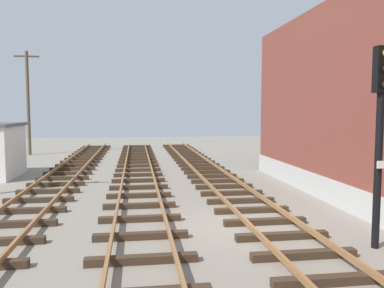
# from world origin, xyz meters

# --- Properties ---
(ground_plane) EXTENTS (80.00, 80.00, 0.00)m
(ground_plane) POSITION_xyz_m (0.00, 0.00, 0.00)
(ground_plane) COLOR gray
(track_near_building) EXTENTS (2.50, 53.35, 0.32)m
(track_near_building) POSITION_xyz_m (0.66, 0.00, 0.13)
(track_near_building) COLOR #38281C
(track_near_building) RESTS_ON ground
(track_centre) EXTENTS (2.50, 53.35, 0.32)m
(track_centre) POSITION_xyz_m (-3.02, 0.00, 0.13)
(track_centre) COLOR #38281C
(track_centre) RESTS_ON ground
(track_far) EXTENTS (2.50, 53.35, 0.32)m
(track_far) POSITION_xyz_m (-6.70, -0.00, 0.13)
(track_far) COLOR #38281C
(track_far) RESTS_ON ground
(signal_mast) EXTENTS (0.36, 0.40, 4.91)m
(signal_mast) POSITION_xyz_m (2.71, -2.33, 3.10)
(signal_mast) COLOR black
(signal_mast) RESTS_ON ground
(utility_pole_far) EXTENTS (1.80, 0.24, 7.87)m
(utility_pole_far) POSITION_xyz_m (-11.21, 20.46, 4.13)
(utility_pole_far) COLOR brown
(utility_pole_far) RESTS_ON ground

